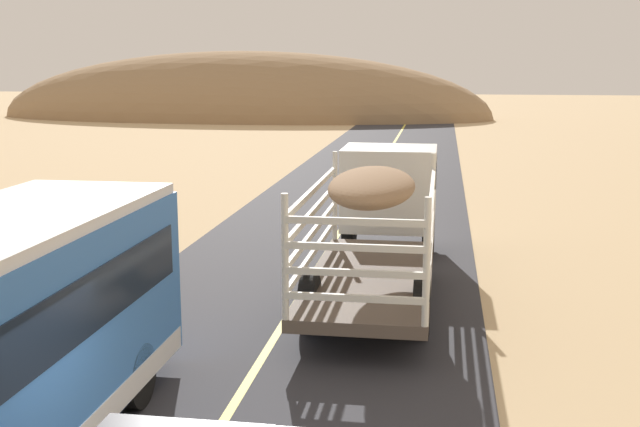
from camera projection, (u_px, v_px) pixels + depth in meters
livestock_truck at (383, 202)px, 19.42m from camera, size 2.53×9.70×3.02m
distant_hill at (241, 118)px, 73.67m from camera, size 46.28×16.68×12.23m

